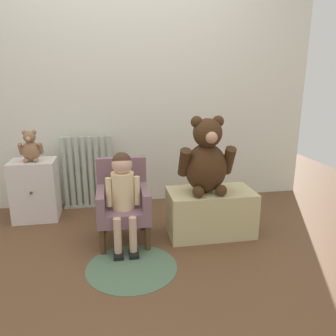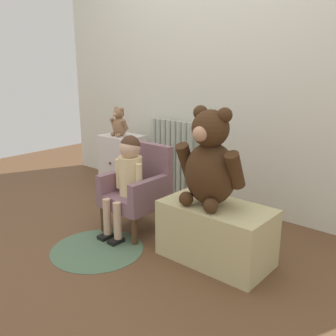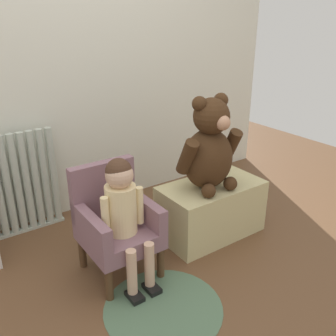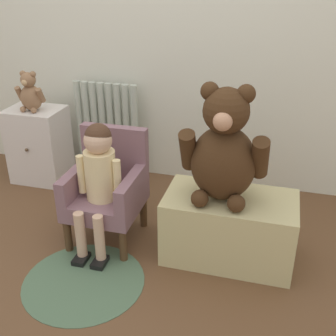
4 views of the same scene
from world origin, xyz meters
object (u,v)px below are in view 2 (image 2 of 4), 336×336
at_px(child_figure, 128,171).
at_px(large_teddy_bear, 210,163).
at_px(radiator, 171,158).
at_px(low_bench, 216,233).
at_px(small_teddy_bear, 119,123).
at_px(floor_rug, 97,249).
at_px(child_armchair, 139,188).
at_px(small_dresser, 122,163).

xyz_separation_m(child_figure, large_teddy_bear, (0.66, 0.06, 0.16)).
relative_size(radiator, low_bench, 1.03).
distance_m(low_bench, small_teddy_bear, 1.63).
bearing_deg(small_teddy_bear, floor_rug, -50.19).
xyz_separation_m(low_bench, small_teddy_bear, (-1.47, 0.54, 0.48)).
distance_m(child_figure, small_teddy_bear, 0.99).
bearing_deg(radiator, child_armchair, -67.15).
relative_size(child_figure, large_teddy_bear, 1.20).
bearing_deg(low_bench, child_figure, -173.75).
xyz_separation_m(child_figure, floor_rug, (0.03, -0.33, -0.47)).
relative_size(radiator, child_armchair, 1.12).
height_order(child_figure, large_teddy_bear, large_teddy_bear).
height_order(small_dresser, low_bench, small_dresser).
height_order(child_figure, floor_rug, child_figure).
distance_m(radiator, child_figure, 0.91).
relative_size(child_armchair, floor_rug, 1.02).
height_order(child_armchair, low_bench, child_armchair).
bearing_deg(small_dresser, large_teddy_bear, -22.18).
height_order(child_armchair, small_teddy_bear, small_teddy_bear).
bearing_deg(small_teddy_bear, child_armchair, -33.65).
bearing_deg(small_dresser, radiator, 24.04).
relative_size(child_armchair, large_teddy_bear, 1.06).
xyz_separation_m(small_teddy_bear, floor_rug, (0.79, -0.95, -0.67)).
bearing_deg(low_bench, radiator, 142.94).
distance_m(child_figure, floor_rug, 0.58).
bearing_deg(small_teddy_bear, child_figure, -38.92).
height_order(large_teddy_bear, floor_rug, large_teddy_bear).
distance_m(small_dresser, child_figure, 1.02).
distance_m(small_dresser, small_teddy_bear, 0.40).
bearing_deg(child_armchair, floor_rug, -86.10).
xyz_separation_m(low_bench, floor_rug, (-0.68, -0.41, -0.18)).
bearing_deg(large_teddy_bear, floor_rug, -147.59).
distance_m(low_bench, floor_rug, 0.81).
bearing_deg(low_bench, floor_rug, -148.74).
distance_m(child_figure, low_bench, 0.77).
relative_size(low_bench, small_teddy_bear, 2.52).
xyz_separation_m(small_dresser, floor_rug, (0.80, -0.98, -0.27)).
distance_m(low_bench, large_teddy_bear, 0.46).
bearing_deg(child_figure, floor_rug, -84.85).
bearing_deg(small_dresser, small_teddy_bear, -75.00).
bearing_deg(floor_rug, child_figure, 95.15).
bearing_deg(child_figure, radiator, 110.19).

